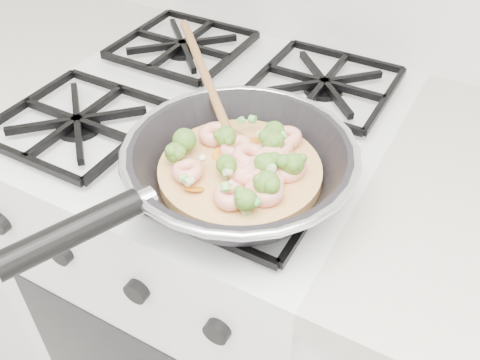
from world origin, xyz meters
The scene contains 2 objects.
stove centered at (0.00, 1.70, 0.46)m, with size 0.60×0.60×0.92m.
skillet centered at (0.15, 1.54, 0.96)m, with size 0.40×0.53×0.09m.
Camera 1 is at (0.41, 1.07, 1.40)m, focal length 39.22 mm.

